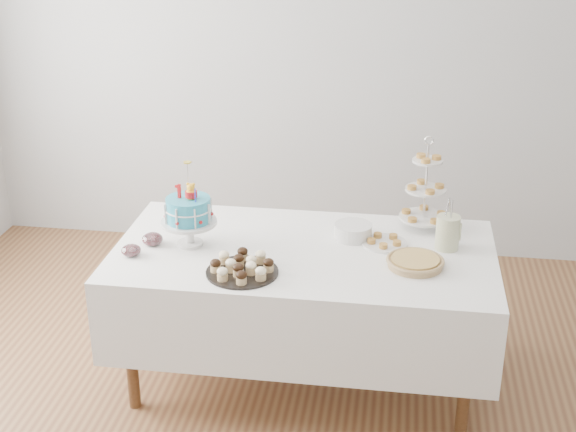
# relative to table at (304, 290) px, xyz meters

# --- Properties ---
(floor) EXTENTS (5.00, 5.00, 0.00)m
(floor) POSITION_rel_table_xyz_m (0.00, -0.30, -0.54)
(floor) COLOR brown
(floor) RESTS_ON ground
(walls) EXTENTS (5.04, 4.04, 2.70)m
(walls) POSITION_rel_table_xyz_m (0.00, -0.30, 0.81)
(walls) COLOR #A8ABAE
(walls) RESTS_ON floor
(table) EXTENTS (1.92, 1.02, 0.77)m
(table) POSITION_rel_table_xyz_m (0.00, 0.00, 0.00)
(table) COLOR silver
(table) RESTS_ON floor
(birthday_cake) EXTENTS (0.29, 0.29, 0.44)m
(birthday_cake) POSITION_rel_table_xyz_m (-0.58, -0.03, 0.35)
(birthday_cake) COLOR silver
(birthday_cake) RESTS_ON table
(cupcake_tray) EXTENTS (0.35, 0.35, 0.08)m
(cupcake_tray) POSITION_rel_table_xyz_m (-0.26, -0.30, 0.27)
(cupcake_tray) COLOR black
(cupcake_tray) RESTS_ON table
(pie) EXTENTS (0.28, 0.28, 0.04)m
(pie) POSITION_rel_table_xyz_m (0.56, -0.11, 0.25)
(pie) COLOR tan
(pie) RESTS_ON table
(tiered_stand) EXTENTS (0.26, 0.26, 0.51)m
(tiered_stand) POSITION_rel_table_xyz_m (0.60, 0.38, 0.44)
(tiered_stand) COLOR silver
(tiered_stand) RESTS_ON table
(plate_stack) EXTENTS (0.20, 0.20, 0.08)m
(plate_stack) POSITION_rel_table_xyz_m (0.23, 0.18, 0.27)
(plate_stack) COLOR silver
(plate_stack) RESTS_ON table
(pastry_plate) EXTENTS (0.23, 0.23, 0.04)m
(pastry_plate) POSITION_rel_table_xyz_m (0.40, 0.12, 0.24)
(pastry_plate) COLOR silver
(pastry_plate) RESTS_ON table
(jam_bowl_a) EXTENTS (0.10, 0.10, 0.06)m
(jam_bowl_a) POSITION_rel_table_xyz_m (-0.84, -0.19, 0.25)
(jam_bowl_a) COLOR silver
(jam_bowl_a) RESTS_ON table
(jam_bowl_b) EXTENTS (0.11, 0.11, 0.06)m
(jam_bowl_b) POSITION_rel_table_xyz_m (-0.77, -0.05, 0.26)
(jam_bowl_b) COLOR silver
(jam_bowl_b) RESTS_ON table
(utensil_pitcher) EXTENTS (0.13, 0.12, 0.27)m
(utensil_pitcher) POSITION_rel_table_xyz_m (0.71, 0.12, 0.32)
(utensil_pitcher) COLOR beige
(utensil_pitcher) RESTS_ON table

